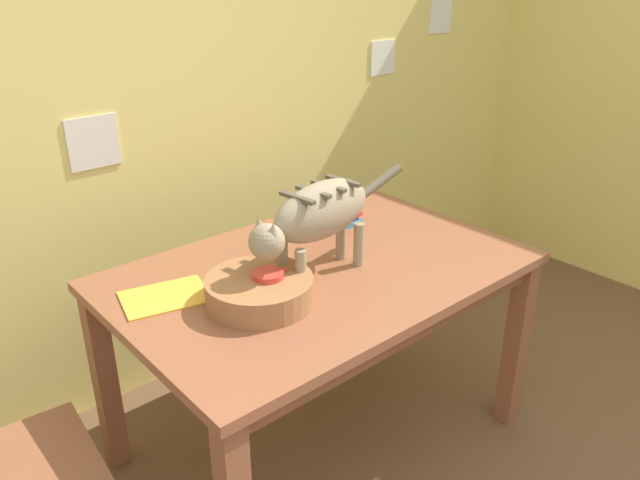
{
  "coord_description": "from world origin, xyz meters",
  "views": [
    {
      "loc": [
        -1.17,
        -0.06,
        1.71
      ],
      "look_at": [
        0.07,
        1.37,
        0.85
      ],
      "focal_mm": 34.93,
      "sensor_mm": 36.0,
      "label": 1
    }
  ],
  "objects_px": {
    "saucer_bowl": "(269,298)",
    "coffee_mug": "(269,283)",
    "dining_table": "(320,289)",
    "book_stack": "(335,216)",
    "cat": "(317,215)",
    "magazine": "(165,297)",
    "wicker_basket": "(259,290)"
  },
  "relations": [
    {
      "from": "dining_table",
      "to": "cat",
      "type": "distance_m",
      "value": 0.32
    },
    {
      "from": "magazine",
      "to": "book_stack",
      "type": "relative_size",
      "value": 1.4
    },
    {
      "from": "coffee_mug",
      "to": "dining_table",
      "type": "bearing_deg",
      "value": 15.91
    },
    {
      "from": "dining_table",
      "to": "coffee_mug",
      "type": "xyz_separation_m",
      "value": [
        -0.27,
        -0.08,
        0.15
      ]
    },
    {
      "from": "cat",
      "to": "wicker_basket",
      "type": "height_order",
      "value": "cat"
    },
    {
      "from": "dining_table",
      "to": "book_stack",
      "type": "bearing_deg",
      "value": 39.9
    },
    {
      "from": "saucer_bowl",
      "to": "coffee_mug",
      "type": "relative_size",
      "value": 1.53
    },
    {
      "from": "magazine",
      "to": "wicker_basket",
      "type": "bearing_deg",
      "value": -32.67
    },
    {
      "from": "dining_table",
      "to": "magazine",
      "type": "bearing_deg",
      "value": 162.93
    },
    {
      "from": "saucer_bowl",
      "to": "wicker_basket",
      "type": "xyz_separation_m",
      "value": [
        -0.02,
        0.02,
        0.03
      ]
    },
    {
      "from": "cat",
      "to": "saucer_bowl",
      "type": "height_order",
      "value": "cat"
    },
    {
      "from": "book_stack",
      "to": "saucer_bowl",
      "type": "bearing_deg",
      "value": -150.51
    },
    {
      "from": "saucer_bowl",
      "to": "dining_table",
      "type": "bearing_deg",
      "value": 15.75
    },
    {
      "from": "saucer_bowl",
      "to": "magazine",
      "type": "bearing_deg",
      "value": 134.6
    },
    {
      "from": "magazine",
      "to": "dining_table",
      "type": "bearing_deg",
      "value": -3.16
    },
    {
      "from": "dining_table",
      "to": "saucer_bowl",
      "type": "height_order",
      "value": "saucer_bowl"
    },
    {
      "from": "cat",
      "to": "coffee_mug",
      "type": "distance_m",
      "value": 0.27
    },
    {
      "from": "saucer_bowl",
      "to": "magazine",
      "type": "height_order",
      "value": "saucer_bowl"
    },
    {
      "from": "saucer_bowl",
      "to": "coffee_mug",
      "type": "xyz_separation_m",
      "value": [
        0.0,
        0.0,
        0.05
      ]
    },
    {
      "from": "dining_table",
      "to": "cat",
      "type": "bearing_deg",
      "value": -136.92
    },
    {
      "from": "cat",
      "to": "magazine",
      "type": "relative_size",
      "value": 2.69
    },
    {
      "from": "magazine",
      "to": "saucer_bowl",
      "type": "bearing_deg",
      "value": -31.49
    },
    {
      "from": "coffee_mug",
      "to": "book_stack",
      "type": "xyz_separation_m",
      "value": [
        0.56,
        0.32,
        -0.03
      ]
    },
    {
      "from": "magazine",
      "to": "wicker_basket",
      "type": "relative_size",
      "value": 0.79
    },
    {
      "from": "wicker_basket",
      "to": "book_stack",
      "type": "bearing_deg",
      "value": 27.34
    },
    {
      "from": "magazine",
      "to": "wicker_basket",
      "type": "distance_m",
      "value": 0.3
    },
    {
      "from": "magazine",
      "to": "book_stack",
      "type": "height_order",
      "value": "book_stack"
    },
    {
      "from": "dining_table",
      "to": "magazine",
      "type": "relative_size",
      "value": 5.32
    },
    {
      "from": "saucer_bowl",
      "to": "wicker_basket",
      "type": "height_order",
      "value": "wicker_basket"
    },
    {
      "from": "wicker_basket",
      "to": "dining_table",
      "type": "bearing_deg",
      "value": 11.81
    },
    {
      "from": "dining_table",
      "to": "book_stack",
      "type": "height_order",
      "value": "book_stack"
    },
    {
      "from": "cat",
      "to": "saucer_bowl",
      "type": "bearing_deg",
      "value": 90.0
    }
  ]
}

